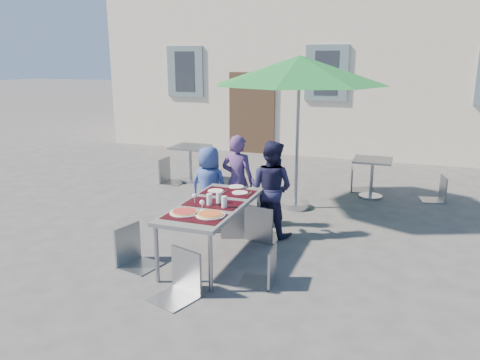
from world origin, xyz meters
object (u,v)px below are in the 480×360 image
at_px(child_1, 238,181).
at_px(chair_5, 179,247).
at_px(bg_chair_l_1, 357,166).
at_px(patio_umbrella, 299,71).
at_px(child_0, 209,186).
at_px(pizza_near_left, 185,212).
at_px(chair_1, 235,200).
at_px(dining_table, 213,208).
at_px(chair_0, 206,192).
at_px(chair_2, 262,200).
at_px(child_2, 271,188).
at_px(chair_3, 132,222).
at_px(chair_4, 265,244).
at_px(cafe_table_0, 190,157).
at_px(pizza_near_right, 210,214).
at_px(bg_chair_l_0, 168,156).
at_px(cafe_table_1, 372,171).
at_px(bg_chair_r_0, 229,160).
at_px(bg_chair_r_1, 439,174).

height_order(child_1, chair_5, child_1).
bearing_deg(bg_chair_l_1, child_1, -119.23).
bearing_deg(patio_umbrella, child_1, -118.64).
distance_m(child_1, chair_5, 2.38).
xyz_separation_m(child_0, bg_chair_l_1, (1.94, 2.84, -0.13)).
xyz_separation_m(pizza_near_left, chair_1, (0.16, 1.31, -0.21)).
distance_m(dining_table, chair_0, 1.22).
bearing_deg(chair_1, chair_2, -1.80).
bearing_deg(chair_2, child_2, 81.33).
bearing_deg(chair_3, chair_2, 46.79).
bearing_deg(chair_2, patio_umbrella, 86.85).
distance_m(chair_4, cafe_table_0, 4.91).
height_order(pizza_near_right, cafe_table_0, pizza_near_right).
distance_m(chair_0, cafe_table_0, 2.85).
xyz_separation_m(chair_4, bg_chair_l_0, (-3.27, 3.71, 0.09)).
distance_m(pizza_near_left, chair_2, 1.43).
xyz_separation_m(cafe_table_0, bg_chair_l_1, (3.41, 0.49, -0.04)).
bearing_deg(child_1, pizza_near_left, 92.69).
bearing_deg(cafe_table_1, chair_4, -101.83).
bearing_deg(chair_5, pizza_near_right, 80.31).
relative_size(bg_chair_l_0, bg_chair_r_0, 0.94).
xyz_separation_m(chair_0, chair_2, (0.99, -0.26, 0.04)).
bearing_deg(bg_chair_r_0, patio_umbrella, -22.43).
height_order(bg_chair_l_1, bg_chair_r_1, bg_chair_r_1).
bearing_deg(chair_3, chair_1, 57.87).
bearing_deg(chair_1, dining_table, -90.02).
height_order(dining_table, bg_chair_l_0, bg_chair_l_0).
height_order(child_1, chair_2, child_1).
height_order(child_0, child_1, child_1).
distance_m(child_0, bg_chair_l_0, 2.79).
relative_size(cafe_table_0, bg_chair_l_0, 0.77).
xyz_separation_m(pizza_near_left, pizza_near_right, (0.33, 0.02, -0.00)).
bearing_deg(chair_0, child_2, 1.11).
height_order(chair_1, chair_5, chair_5).
distance_m(chair_1, bg_chair_r_0, 2.47).
relative_size(pizza_near_left, chair_2, 0.35).
height_order(chair_0, patio_umbrella, patio_umbrella).
bearing_deg(bg_chair_r_0, chair_0, -78.48).
xyz_separation_m(chair_5, bg_chair_l_0, (-2.48, 4.32, 0.01)).
distance_m(child_1, chair_2, 0.74).
bearing_deg(bg_chair_r_1, chair_0, -141.70).
relative_size(chair_5, cafe_table_1, 1.33).
distance_m(dining_table, child_0, 1.30).
bearing_deg(bg_chair_l_0, patio_umbrella, -14.77).
xyz_separation_m(cafe_table_1, bg_chair_l_1, (-0.32, 0.41, -0.01)).
distance_m(child_0, child_2, 1.03).
relative_size(pizza_near_right, child_0, 0.28).
height_order(chair_1, bg_chair_l_0, bg_chair_l_0).
bearing_deg(dining_table, chair_5, -86.69).
height_order(cafe_table_1, bg_chair_r_1, bg_chair_r_1).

